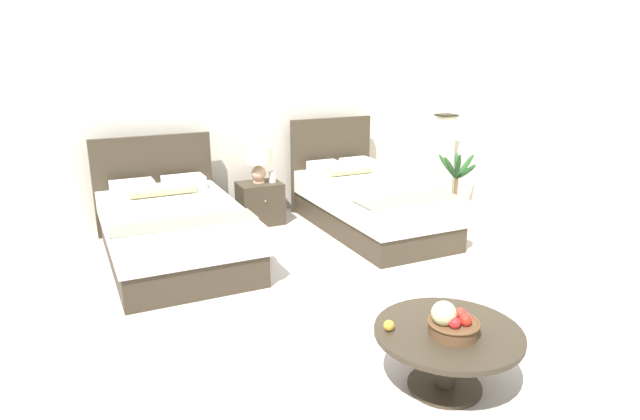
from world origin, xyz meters
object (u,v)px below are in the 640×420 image
(bed_near_corner, at_px, (369,203))
(floor_lamp_corner, at_px, (443,162))
(potted_palm, at_px, (455,196))
(vase, at_px, (272,177))
(coffee_table, at_px, (447,344))
(fruit_bowl, at_px, (452,323))
(nightstand, at_px, (260,203))
(loose_apple, at_px, (389,326))
(bed_near_window, at_px, (173,230))
(table_lamp, at_px, (258,160))

(bed_near_corner, height_order, floor_lamp_corner, floor_lamp_corner)
(bed_near_corner, bearing_deg, potted_palm, -6.80)
(vase, xyz_separation_m, potted_palm, (2.11, -0.84, -0.27))
(coffee_table, xyz_separation_m, fruit_bowl, (-0.02, -0.05, 0.18))
(nightstand, xyz_separation_m, loose_apple, (-0.35, -3.62, 0.19))
(bed_near_window, distance_m, potted_palm, 3.45)
(fruit_bowl, bearing_deg, floor_lamp_corner, 54.43)
(bed_near_window, bearing_deg, vase, 27.88)
(table_lamp, distance_m, coffee_table, 3.82)
(coffee_table, bearing_deg, fruit_bowl, -113.54)
(table_lamp, bearing_deg, bed_near_corner, -34.46)
(coffee_table, bearing_deg, potted_palm, 51.76)
(fruit_bowl, distance_m, potted_palm, 3.73)
(fruit_bowl, bearing_deg, bed_near_corner, 69.66)
(nightstand, xyz_separation_m, coffee_table, (-0.00, -3.76, 0.06))
(bed_near_corner, relative_size, coffee_table, 2.39)
(fruit_bowl, bearing_deg, table_lamp, 89.62)
(bed_near_window, bearing_deg, coffee_table, -68.70)
(bed_near_corner, relative_size, fruit_bowl, 6.89)
(floor_lamp_corner, bearing_deg, nightstand, 171.50)
(nightstand, height_order, potted_palm, potted_palm)
(vase, xyz_separation_m, floor_lamp_corner, (2.29, -0.33, 0.05))
(nightstand, bearing_deg, potted_palm, -21.25)
(table_lamp, relative_size, floor_lamp_corner, 0.34)
(potted_palm, bearing_deg, bed_near_corner, 173.20)
(fruit_bowl, bearing_deg, vase, 87.25)
(coffee_table, xyz_separation_m, floor_lamp_corner, (2.45, 3.40, 0.31))
(vase, bearing_deg, table_lamp, 158.95)
(nightstand, relative_size, vase, 3.83)
(bed_near_corner, distance_m, floor_lamp_corner, 1.42)
(nightstand, bearing_deg, bed_near_window, -147.67)
(vase, height_order, fruit_bowl, vase)
(nightstand, distance_m, coffee_table, 3.77)
(floor_lamp_corner, bearing_deg, bed_near_corner, -164.07)
(table_lamp, bearing_deg, bed_near_window, -146.98)
(loose_apple, relative_size, potted_palm, 0.08)
(bed_near_window, height_order, coffee_table, bed_near_window)
(vase, distance_m, potted_palm, 2.29)
(vase, bearing_deg, loose_apple, -98.02)
(table_lamp, relative_size, potted_palm, 0.47)
(bed_near_window, distance_m, vase, 1.53)
(fruit_bowl, xyz_separation_m, floor_lamp_corner, (2.47, 3.45, 0.13))
(table_lamp, height_order, loose_apple, table_lamp)
(nightstand, distance_m, potted_palm, 2.44)
(vase, bearing_deg, fruit_bowl, -92.75)
(loose_apple, bearing_deg, coffee_table, -23.04)
(bed_near_corner, bearing_deg, table_lamp, 145.54)
(nightstand, bearing_deg, vase, -14.38)
(bed_near_corner, relative_size, floor_lamp_corner, 1.77)
(fruit_bowl, relative_size, potted_palm, 0.36)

